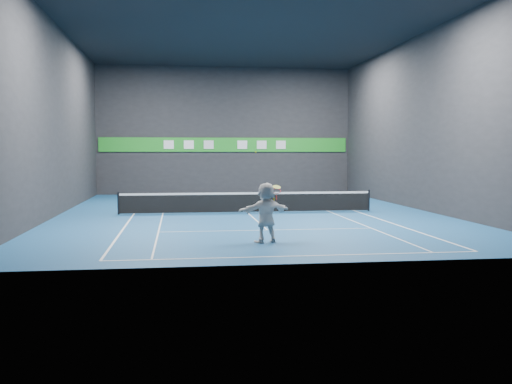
{
  "coord_description": "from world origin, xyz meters",
  "views": [
    {
      "loc": [
        -3.35,
        -27.71,
        2.97
      ],
      "look_at": [
        -0.51,
        -6.9,
        1.5
      ],
      "focal_mm": 40.0,
      "sensor_mm": 36.0,
      "label": 1
    }
  ],
  "objects": [
    {
      "name": "service_line_near",
      "position": [
        0.0,
        -6.4,
        0.0
      ],
      "size": [
        8.23,
        0.06,
        0.01
      ],
      "primitive_type": "cube",
      "color": "white",
      "rests_on": "ground"
    },
    {
      "name": "tennis_racket",
      "position": [
        -0.16,
        -9.26,
        1.66
      ],
      "size": [
        0.42,
        0.38,
        0.61
      ],
      "color": "red",
      "rests_on": "player"
    },
    {
      "name": "center_service_line",
      "position": [
        0.0,
        0.0,
        0.0
      ],
      "size": [
        0.06,
        12.8,
        0.01
      ],
      "primitive_type": "cube",
      "color": "white",
      "rests_on": "ground"
    },
    {
      "name": "tennis_net",
      "position": [
        0.0,
        0.0,
        0.54
      ],
      "size": [
        12.5,
        0.1,
        1.07
      ],
      "color": "black",
      "rests_on": "ground"
    },
    {
      "name": "sponsor_banner",
      "position": [
        0.0,
        12.93,
        3.5
      ],
      "size": [
        17.64,
        0.11,
        1.0
      ],
      "color": "#209425",
      "rests_on": "wall_back"
    },
    {
      "name": "wall_right",
      "position": [
        9.0,
        0.0,
        4.5
      ],
      "size": [
        0.1,
        26.0,
        9.0
      ],
      "primitive_type": "cube",
      "color": "#242426",
      "rests_on": "ground"
    },
    {
      "name": "tennis_ball",
      "position": [
        -0.84,
        -9.22,
        2.98
      ],
      "size": [
        0.06,
        0.06,
        0.06
      ],
      "primitive_type": "sphere",
      "color": "#C7D022",
      "rests_on": "player"
    },
    {
      "name": "player",
      "position": [
        -0.51,
        -9.31,
        0.99
      ],
      "size": [
        1.93,
        1.17,
        1.98
      ],
      "primitive_type": "imported",
      "rotation": [
        0.0,
        0.0,
        3.49
      ],
      "color": "silver",
      "rests_on": "ground"
    },
    {
      "name": "wall_front",
      "position": [
        0.0,
        -13.0,
        4.5
      ],
      "size": [
        18.0,
        0.1,
        9.0
      ],
      "primitive_type": "cube",
      "color": "#242426",
      "rests_on": "ground"
    },
    {
      "name": "ground",
      "position": [
        0.0,
        0.0,
        0.0
      ],
      "size": [
        26.0,
        26.0,
        0.0
      ],
      "primitive_type": "plane",
      "color": "navy",
      "rests_on": "ground"
    },
    {
      "name": "baseline_near",
      "position": [
        0.0,
        -11.89,
        0.0
      ],
      "size": [
        10.98,
        0.08,
        0.01
      ],
      "primitive_type": "cube",
      "color": "white",
      "rests_on": "ground"
    },
    {
      "name": "sideline_doubles_right",
      "position": [
        5.49,
        0.0,
        0.0
      ],
      "size": [
        0.08,
        23.78,
        0.01
      ],
      "primitive_type": "cube",
      "color": "white",
      "rests_on": "ground"
    },
    {
      "name": "ceiling",
      "position": [
        0.0,
        0.0,
        9.0
      ],
      "size": [
        26.0,
        26.0,
        0.0
      ],
      "primitive_type": "plane",
      "color": "black",
      "rests_on": "ground"
    },
    {
      "name": "sideline_doubles_left",
      "position": [
        -5.49,
        0.0,
        0.0
      ],
      "size": [
        0.08,
        23.78,
        0.01
      ],
      "primitive_type": "cube",
      "color": "white",
      "rests_on": "ground"
    },
    {
      "name": "sideline_singles_right",
      "position": [
        4.11,
        0.0,
        0.0
      ],
      "size": [
        0.06,
        23.78,
        0.01
      ],
      "primitive_type": "cube",
      "color": "white",
      "rests_on": "ground"
    },
    {
      "name": "baseline_far",
      "position": [
        0.0,
        11.89,
        0.0
      ],
      "size": [
        10.98,
        0.08,
        0.01
      ],
      "primitive_type": "cube",
      "color": "white",
      "rests_on": "ground"
    },
    {
      "name": "wall_back",
      "position": [
        0.0,
        13.0,
        4.5
      ],
      "size": [
        18.0,
        0.1,
        9.0
      ],
      "primitive_type": "cube",
      "color": "#242426",
      "rests_on": "ground"
    },
    {
      "name": "wall_left",
      "position": [
        -9.0,
        0.0,
        4.5
      ],
      "size": [
        0.1,
        26.0,
        9.0
      ],
      "primitive_type": "cube",
      "color": "#242426",
      "rests_on": "ground"
    },
    {
      "name": "sideline_singles_left",
      "position": [
        -4.11,
        0.0,
        0.0
      ],
      "size": [
        0.06,
        23.78,
        0.01
      ],
      "primitive_type": "cube",
      "color": "white",
      "rests_on": "ground"
    },
    {
      "name": "service_line_far",
      "position": [
        0.0,
        6.4,
        0.0
      ],
      "size": [
        8.23,
        0.06,
        0.01
      ],
      "primitive_type": "cube",
      "color": "white",
      "rests_on": "ground"
    }
  ]
}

